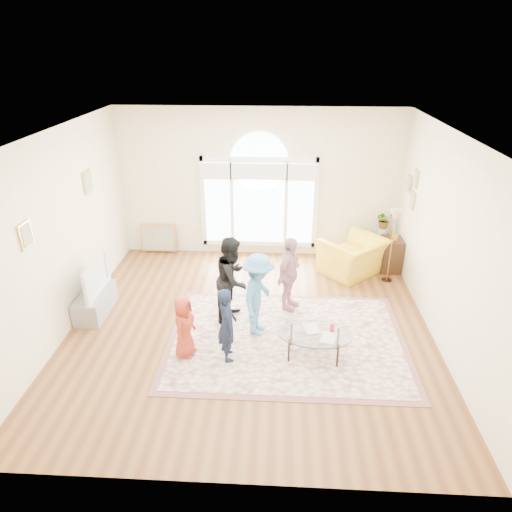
# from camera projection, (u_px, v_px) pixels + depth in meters

# --- Properties ---
(ground) EXTENTS (6.00, 6.00, 0.00)m
(ground) POSITION_uv_depth(u_px,v_px,m) (250.00, 327.00, 7.69)
(ground) COLOR brown
(ground) RESTS_ON ground
(room_shell) EXTENTS (6.00, 6.00, 6.00)m
(room_shell) POSITION_uv_depth(u_px,v_px,m) (259.00, 188.00, 9.57)
(room_shell) COLOR #FEF0CA
(room_shell) RESTS_ON ground
(area_rug) EXTENTS (3.60, 2.60, 0.02)m
(area_rug) POSITION_uv_depth(u_px,v_px,m) (287.00, 340.00, 7.36)
(area_rug) COLOR #F2E7B9
(area_rug) RESTS_ON ground
(rug_border) EXTENTS (3.80, 2.80, 0.01)m
(rug_border) POSITION_uv_depth(u_px,v_px,m) (287.00, 340.00, 7.36)
(rug_border) COLOR #8E5452
(rug_border) RESTS_ON ground
(tv_console) EXTENTS (0.45, 1.00, 0.42)m
(tv_console) POSITION_uv_depth(u_px,v_px,m) (95.00, 303.00, 8.01)
(tv_console) COLOR gray
(tv_console) RESTS_ON ground
(television) EXTENTS (0.17, 1.05, 0.60)m
(television) POSITION_uv_depth(u_px,v_px,m) (91.00, 277.00, 7.79)
(television) COLOR black
(television) RESTS_ON tv_console
(coffee_table) EXTENTS (1.20, 0.84, 0.54)m
(coffee_table) POSITION_uv_depth(u_px,v_px,m) (314.00, 334.00, 6.83)
(coffee_table) COLOR silver
(coffee_table) RESTS_ON ground
(armchair) EXTENTS (1.55, 1.54, 0.76)m
(armchair) POSITION_uv_depth(u_px,v_px,m) (353.00, 256.00, 9.32)
(armchair) COLOR yellow
(armchair) RESTS_ON ground
(side_cabinet) EXTENTS (0.40, 0.50, 0.70)m
(side_cabinet) POSITION_uv_depth(u_px,v_px,m) (391.00, 255.00, 9.47)
(side_cabinet) COLOR black
(side_cabinet) RESTS_ON ground
(floor_lamp) EXTENTS (0.30, 0.30, 1.51)m
(floor_lamp) POSITION_uv_depth(u_px,v_px,m) (395.00, 221.00, 8.64)
(floor_lamp) COLOR black
(floor_lamp) RESTS_ON ground
(plant_pedestal) EXTENTS (0.20, 0.20, 0.70)m
(plant_pedestal) POSITION_uv_depth(u_px,v_px,m) (381.00, 243.00, 10.01)
(plant_pedestal) COLOR white
(plant_pedestal) RESTS_ON ground
(potted_plant) EXTENTS (0.41, 0.38, 0.40)m
(potted_plant) POSITION_uv_depth(u_px,v_px,m) (384.00, 220.00, 9.77)
(potted_plant) COLOR #33722D
(potted_plant) RESTS_ON plant_pedestal
(leaning_picture) EXTENTS (0.80, 0.14, 0.62)m
(leaning_picture) POSITION_uv_depth(u_px,v_px,m) (160.00, 252.00, 10.42)
(leaning_picture) COLOR tan
(leaning_picture) RESTS_ON ground
(child_red) EXTENTS (0.41, 0.54, 0.99)m
(child_red) POSITION_uv_depth(u_px,v_px,m) (184.00, 327.00, 6.81)
(child_red) COLOR #AF3621
(child_red) RESTS_ON area_rug
(child_navy) EXTENTS (0.38, 0.48, 1.18)m
(child_navy) POSITION_uv_depth(u_px,v_px,m) (227.00, 324.00, 6.70)
(child_navy) COLOR #131D35
(child_navy) RESTS_ON area_rug
(child_black) EXTENTS (0.74, 0.85, 1.50)m
(child_black) POSITION_uv_depth(u_px,v_px,m) (233.00, 279.00, 7.63)
(child_black) COLOR black
(child_black) RESTS_ON area_rug
(child_pink) EXTENTS (0.63, 0.86, 1.36)m
(child_pink) POSITION_uv_depth(u_px,v_px,m) (289.00, 274.00, 7.93)
(child_pink) COLOR #CA8F9B
(child_pink) RESTS_ON area_rug
(child_blue) EXTENTS (0.73, 1.00, 1.40)m
(child_blue) POSITION_uv_depth(u_px,v_px,m) (258.00, 295.00, 7.25)
(child_blue) COLOR #4789C5
(child_blue) RESTS_ON area_rug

